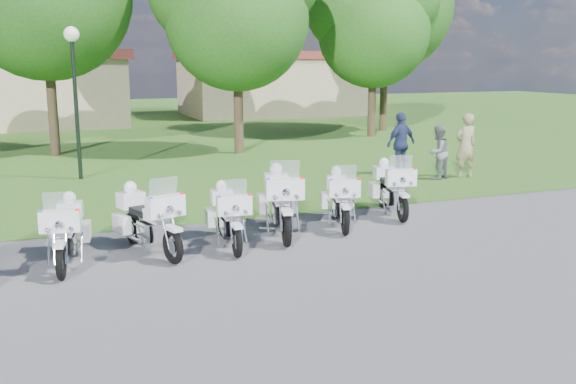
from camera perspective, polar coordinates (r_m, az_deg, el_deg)
name	(u,v)px	position (r m, az deg, el deg)	size (l,w,h in m)	color
ground	(270,260)	(11.59, -1.60, -6.02)	(100.00, 100.00, 0.00)	#56565B
grass_lawn	(106,124)	(37.74, -15.90, 5.81)	(100.00, 48.00, 0.01)	#2F621F
motorcycle_1	(67,231)	(11.85, -19.09, -3.28)	(0.92, 2.10, 1.42)	black
motorcycle_2	(148,219)	(12.18, -12.35, -2.33)	(1.15, 2.19, 1.51)	black
motorcycle_3	(228,215)	(12.42, -5.38, -2.05)	(0.81, 2.09, 1.41)	black
motorcycle_4	(280,200)	(13.18, -0.69, -0.76)	(1.18, 2.40, 1.64)	black
motorcycle_5	(340,198)	(13.92, 4.62, -0.51)	(1.12, 2.05, 1.43)	black
motorcycle_6	(391,187)	(15.13, 9.17, 0.43)	(1.06, 2.15, 1.47)	black
lamp_post	(74,66)	(20.04, -18.53, 10.57)	(0.44, 0.44, 4.48)	black
tree_2	(235,4)	(24.79, -4.71, 16.31)	(6.31, 5.38, 8.41)	#38281C
tree_3	(373,20)	(30.54, 7.54, 14.88)	(6.03, 5.14, 8.04)	#38281C
building_east	(270,83)	(43.03, -1.58, 9.66)	(11.44, 7.28, 4.10)	tan
bystander_a	(466,146)	(20.25, 15.51, 3.98)	(0.71, 0.47, 1.95)	#948F64
bystander_b	(438,153)	(19.73, 13.17, 3.42)	(0.79, 0.61, 1.62)	slate
bystander_c	(401,144)	(20.30, 10.01, 4.24)	(1.14, 0.48, 1.95)	navy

